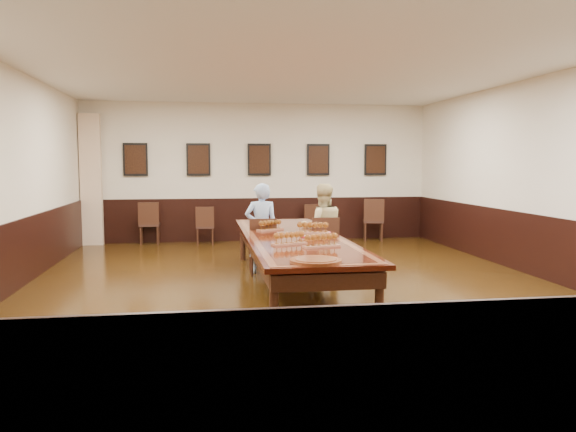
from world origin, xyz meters
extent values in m
cube|color=black|center=(0.00, 0.00, -0.01)|extent=(8.00, 10.00, 0.02)
cube|color=white|center=(0.00, 0.00, 3.21)|extent=(8.00, 10.00, 0.02)
cube|color=beige|center=(0.00, 5.01, 1.60)|extent=(8.00, 0.02, 3.20)
cube|color=beige|center=(0.00, -5.01, 1.60)|extent=(8.00, 0.02, 3.20)
cube|color=beige|center=(-4.01, 0.00, 1.60)|extent=(0.02, 10.00, 3.20)
cube|color=beige|center=(4.01, 0.00, 1.60)|extent=(0.02, 10.00, 3.20)
imported|color=#5286CE|center=(-0.36, 1.06, 0.75)|extent=(0.55, 0.37, 1.49)
imported|color=beige|center=(0.65, 0.97, 0.74)|extent=(0.75, 0.59, 1.48)
cube|color=#FC549F|center=(0.60, 0.31, 0.76)|extent=(0.08, 0.14, 0.01)
cube|color=beige|center=(-3.75, 4.82, 1.45)|extent=(0.45, 0.18, 2.90)
cube|color=black|center=(0.00, 4.98, 0.50)|extent=(7.98, 0.04, 1.00)
cube|color=black|center=(0.00, -4.98, 0.50)|extent=(7.98, 0.04, 1.00)
cube|color=black|center=(-3.98, 0.00, 0.50)|extent=(0.04, 9.98, 1.00)
cube|color=black|center=(3.98, 0.00, 0.50)|extent=(0.04, 9.98, 1.00)
cube|color=black|center=(0.00, 0.00, 0.72)|extent=(1.40, 5.00, 0.06)
cube|color=brown|center=(0.00, 0.00, 0.75)|extent=(1.28, 4.88, 0.00)
cube|color=black|center=(0.00, 0.00, 0.75)|extent=(1.10, 4.70, 0.00)
cube|color=black|center=(0.00, 0.00, 0.57)|extent=(1.25, 4.85, 0.18)
cylinder|color=black|center=(-0.58, -2.32, 0.34)|extent=(0.10, 0.10, 0.69)
cylinder|color=black|center=(0.58, -2.32, 0.34)|extent=(0.10, 0.10, 0.69)
cylinder|color=black|center=(-0.58, 2.32, 0.34)|extent=(0.10, 0.10, 0.69)
cylinder|color=black|center=(0.58, 2.32, 0.34)|extent=(0.10, 0.10, 0.69)
cube|color=black|center=(-2.80, 4.94, 1.90)|extent=(0.54, 0.03, 0.74)
cube|color=black|center=(-2.80, 4.92, 1.90)|extent=(0.46, 0.01, 0.64)
cube|color=black|center=(-1.40, 4.94, 1.90)|extent=(0.54, 0.03, 0.74)
cube|color=black|center=(-1.40, 4.92, 1.90)|extent=(0.46, 0.01, 0.64)
cube|color=black|center=(0.00, 4.94, 1.90)|extent=(0.54, 0.03, 0.74)
cube|color=black|center=(0.00, 4.92, 1.90)|extent=(0.46, 0.01, 0.64)
cube|color=black|center=(1.40, 4.94, 1.90)|extent=(0.54, 0.03, 0.74)
cube|color=black|center=(1.40, 4.92, 1.90)|extent=(0.46, 0.01, 0.64)
cube|color=black|center=(2.80, 4.94, 1.90)|extent=(0.54, 0.03, 0.74)
cube|color=black|center=(2.80, 4.92, 1.90)|extent=(0.46, 0.01, 0.64)
cube|color=#93583D|center=(-0.26, 0.70, 0.76)|extent=(0.46, 0.36, 0.03)
cube|color=#93583D|center=(0.33, 0.18, 0.77)|extent=(0.52, 0.27, 0.03)
cube|color=#93583D|center=(-0.20, -0.89, 0.77)|extent=(0.49, 0.29, 0.03)
cube|color=#93583D|center=(0.18, -1.17, 0.77)|extent=(0.51, 0.28, 0.03)
cylinder|color=#B40C28|center=(0.18, -0.17, 0.76)|extent=(0.21, 0.21, 0.02)
cylinder|color=silver|center=(0.18, -0.17, 0.77)|extent=(0.11, 0.11, 0.01)
cylinder|color=#582511|center=(-0.11, -2.22, 0.77)|extent=(0.59, 0.59, 0.04)
cylinder|color=brown|center=(-0.11, -2.22, 0.79)|extent=(0.47, 0.47, 0.01)
camera|label=1|loc=(-1.31, -8.11, 1.83)|focal=35.00mm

